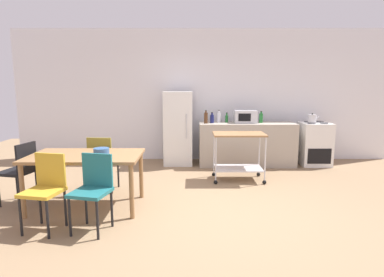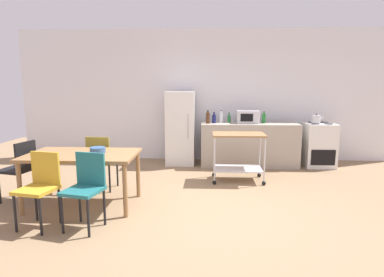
# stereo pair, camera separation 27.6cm
# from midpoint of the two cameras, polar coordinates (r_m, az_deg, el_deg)

# --- Properties ---
(ground_plane) EXTENTS (12.00, 12.00, 0.00)m
(ground_plane) POSITION_cam_midpoint_polar(r_m,az_deg,el_deg) (4.48, 4.13, -12.75)
(ground_plane) COLOR #8C7051
(back_wall) EXTENTS (8.40, 0.12, 2.90)m
(back_wall) POSITION_cam_midpoint_polar(r_m,az_deg,el_deg) (7.35, 3.67, 7.55)
(back_wall) COLOR white
(back_wall) RESTS_ON ground_plane
(kitchen_counter) EXTENTS (2.00, 0.64, 0.90)m
(kitchen_counter) POSITION_cam_midpoint_polar(r_m,az_deg,el_deg) (6.93, 11.12, -1.04)
(kitchen_counter) COLOR #A89E8E
(kitchen_counter) RESTS_ON ground_plane
(dining_table) EXTENTS (1.50, 0.90, 0.75)m
(dining_table) POSITION_cam_midpoint_polar(r_m,az_deg,el_deg) (4.71, -17.17, -3.48)
(dining_table) COLOR olive
(dining_table) RESTS_ON ground_plane
(chair_mustard) EXTENTS (0.47, 0.47, 0.89)m
(chair_mustard) POSITION_cam_midpoint_polar(r_m,az_deg,el_deg) (4.23, -23.50, -7.41)
(chair_mustard) COLOR gold
(chair_mustard) RESTS_ON ground_plane
(chair_teal) EXTENTS (0.48, 0.48, 0.89)m
(chair_teal) POSITION_cam_midpoint_polar(r_m,az_deg,el_deg) (4.01, -16.31, -7.92)
(chair_teal) COLOR #1E666B
(chair_teal) RESTS_ON ground_plane
(chair_olive) EXTENTS (0.43, 0.43, 0.89)m
(chair_olive) POSITION_cam_midpoint_polar(r_m,az_deg,el_deg) (5.36, -14.28, -3.48)
(chair_olive) COLOR olive
(chair_olive) RESTS_ON ground_plane
(chair_black) EXTENTS (0.48, 0.48, 0.89)m
(chair_black) POSITION_cam_midpoint_polar(r_m,az_deg,el_deg) (5.25, -26.68, -4.48)
(chair_black) COLOR black
(chair_black) RESTS_ON ground_plane
(stove_oven) EXTENTS (0.60, 0.61, 0.92)m
(stove_oven) POSITION_cam_midpoint_polar(r_m,az_deg,el_deg) (7.30, 22.43, -1.04)
(stove_oven) COLOR white
(stove_oven) RESTS_ON ground_plane
(refrigerator) EXTENTS (0.60, 0.63, 1.55)m
(refrigerator) POSITION_cam_midpoint_polar(r_m,az_deg,el_deg) (6.92, -0.89, 1.84)
(refrigerator) COLOR white
(refrigerator) RESTS_ON ground_plane
(kitchen_cart) EXTENTS (0.91, 0.57, 0.85)m
(kitchen_cart) POSITION_cam_midpoint_polar(r_m,az_deg,el_deg) (5.76, 9.53, -1.86)
(kitchen_cart) COLOR olive
(kitchen_cart) RESTS_ON ground_plane
(bottle_soda) EXTENTS (0.08, 0.08, 0.27)m
(bottle_soda) POSITION_cam_midpoint_polar(r_m,az_deg,el_deg) (6.69, 3.98, 3.65)
(bottle_soda) COLOR #4C2D19
(bottle_soda) RESTS_ON kitchen_counter
(bottle_olive_oil) EXTENTS (0.08, 0.08, 0.23)m
(bottle_olive_oil) POSITION_cam_midpoint_polar(r_m,az_deg,el_deg) (6.76, 5.07, 3.49)
(bottle_olive_oil) COLOR navy
(bottle_olive_oil) RESTS_ON kitchen_counter
(bottle_vinegar) EXTENTS (0.08, 0.08, 0.26)m
(bottle_vinegar) POSITION_cam_midpoint_polar(r_m,az_deg,el_deg) (6.89, 6.33, 3.74)
(bottle_vinegar) COLOR silver
(bottle_vinegar) RESTS_ON kitchen_counter
(bottle_sparkling_water) EXTENTS (0.06, 0.06, 0.21)m
(bottle_sparkling_water) POSITION_cam_midpoint_polar(r_m,az_deg,el_deg) (6.89, 7.69, 3.48)
(bottle_sparkling_water) COLOR #1E6628
(bottle_sparkling_water) RESTS_ON kitchen_counter
(microwave) EXTENTS (0.46, 0.35, 0.26)m
(microwave) POSITION_cam_midpoint_polar(r_m,az_deg,el_deg) (6.88, 10.92, 3.77)
(microwave) COLOR silver
(microwave) RESTS_ON kitchen_counter
(bottle_sesame_oil) EXTENTS (0.08, 0.08, 0.24)m
(bottle_sesame_oil) POSITION_cam_midpoint_polar(r_m,az_deg,el_deg) (6.93, 13.64, 3.49)
(bottle_sesame_oil) COLOR #1E6628
(bottle_sesame_oil) RESTS_ON kitchen_counter
(fruit_bowl) EXTENTS (0.21, 0.21, 0.08)m
(fruit_bowl) POSITION_cam_midpoint_polar(r_m,az_deg,el_deg) (4.66, -14.65, -1.99)
(fruit_bowl) COLOR #33598C
(fruit_bowl) RESTS_ON dining_table
(kettle) EXTENTS (0.24, 0.17, 0.19)m
(kettle) POSITION_cam_midpoint_polar(r_m,az_deg,el_deg) (7.10, 22.06, 3.18)
(kettle) COLOR silver
(kettle) RESTS_ON stove_oven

